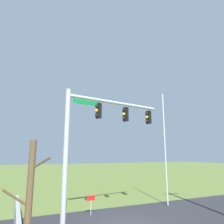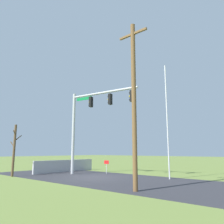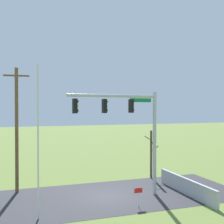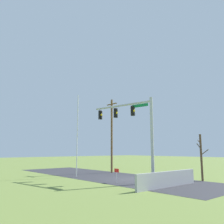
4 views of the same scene
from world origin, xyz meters
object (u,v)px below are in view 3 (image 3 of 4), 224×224
(open_sign, at_px, (138,193))
(bare_tree, at_px, (151,153))
(signal_mast, at_px, (132,123))
(flagpole, at_px, (38,142))
(utility_pole, at_px, (17,128))

(open_sign, bearing_deg, bare_tree, 57.64)
(bare_tree, height_order, open_sign, bare_tree)
(signal_mast, xyz_separation_m, flagpole, (-6.76, -1.97, -0.90))
(signal_mast, height_order, open_sign, signal_mast)
(open_sign, bearing_deg, utility_pole, 141.53)
(signal_mast, distance_m, bare_tree, 7.10)
(signal_mast, relative_size, open_sign, 6.26)
(signal_mast, height_order, flagpole, flagpole)
(bare_tree, relative_size, open_sign, 3.56)
(utility_pole, distance_m, bare_tree, 12.14)
(signal_mast, bearing_deg, utility_pole, 152.87)
(flagpole, bearing_deg, utility_pole, 100.16)
(signal_mast, bearing_deg, open_sign, -101.37)
(signal_mast, relative_size, bare_tree, 1.76)
(flagpole, relative_size, bare_tree, 2.08)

